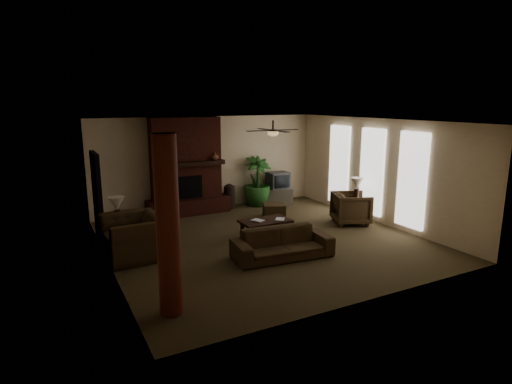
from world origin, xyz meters
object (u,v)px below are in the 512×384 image
side_table_right (357,210)px  lamp_right (357,185)px  floor_plant (257,192)px  armchair_left (133,230)px  coffee_table (265,222)px  lamp_left (117,206)px  ottoman (274,211)px  armchair_right (351,207)px  sofa (282,239)px  side_table_left (119,237)px  floor_vase (229,195)px  tv_stand (279,196)px  log_column (168,227)px

side_table_right → lamp_right: size_ratio=0.85×
floor_plant → armchair_left: bearing=-147.8°
coffee_table → lamp_left: bearing=166.8°
floor_plant → side_table_right: bearing=-59.1°
armchair_left → ottoman: (4.17, 1.28, -0.39)m
armchair_left → floor_plant: size_ratio=0.87×
armchair_right → floor_plant: size_ratio=0.60×
lamp_right → side_table_right: bearing=3.6°
coffee_table → lamp_left: (-3.30, 0.77, 0.63)m
sofa → ottoman: size_ratio=3.51×
sofa → armchair_left: 3.15m
side_table_left → coffee_table: bearing=-12.8°
floor_plant → side_table_left: size_ratio=2.81×
floor_plant → lamp_left: (-4.61, -2.15, 0.57)m
coffee_table → lamp_right: lamp_right is taller
armchair_left → lamp_right: 6.05m
side_table_right → floor_plant: bearing=120.9°
armchair_right → lamp_left: (-5.91, 0.82, 0.54)m
sofa → ottoman: (1.39, 2.77, -0.21)m
coffee_table → floor_plant: (1.31, 2.92, 0.06)m
armchair_right → ottoman: 2.14m
ottoman → side_table_right: size_ratio=1.09×
floor_vase → side_table_right: (2.61, -2.82, -0.16)m
armchair_left → floor_vase: armchair_left is taller
ottoman → side_table_right: side_table_right is taller
ottoman → floor_plant: floor_plant is taller
lamp_left → side_table_right: size_ratio=1.18×
ottoman → side_table_left: side_table_left is taller
floor_vase → coffee_table: bearing=-97.1°
floor_vase → side_table_right: size_ratio=1.40×
coffee_table → sofa: bearing=-103.9°
side_table_right → tv_stand: bearing=108.9°
side_table_left → armchair_left: bearing=-72.6°
armchair_left → coffee_table: armchair_left is taller
side_table_right → lamp_right: lamp_right is taller
armchair_right → lamp_left: bearing=104.2°
coffee_table → lamp_right: (2.92, 0.13, 0.63)m
sofa → tv_stand: sofa is taller
side_table_right → log_column: bearing=-155.8°
floor_plant → lamp_right: bearing=-59.9°
sofa → floor_vase: bearing=86.3°
log_column → coffee_table: 4.17m
coffee_table → tv_stand: 3.49m
lamp_right → coffee_table: bearing=-177.4°
sofa → side_table_left: 3.64m
lamp_right → tv_stand: bearing=108.0°
floor_vase → lamp_right: 3.85m
floor_plant → armchair_right: bearing=-66.3°
coffee_table → lamp_right: size_ratio=1.85×
lamp_left → side_table_right: (6.27, -0.64, -0.73)m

